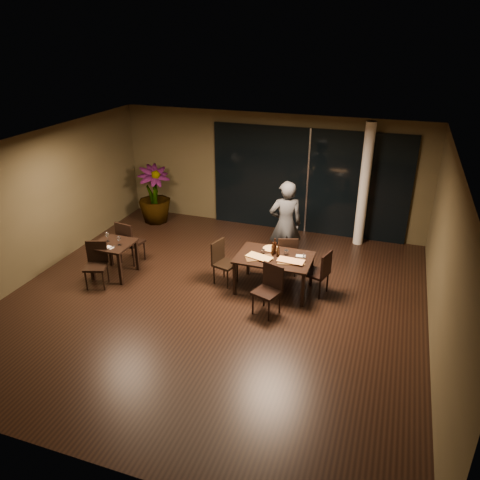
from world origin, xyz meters
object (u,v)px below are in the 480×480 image
side_table (114,249)px  chair_main_near (269,287)px  chair_side_near (97,262)px  potted_plant (154,195)px  chair_main_far (287,254)px  bottle_b (278,250)px  diner (285,224)px  chair_side_far (129,240)px  chair_main_right (320,271)px  chair_main_left (222,260)px  bottle_c (275,246)px  bottle_a (273,249)px  main_table (274,260)px

side_table → chair_main_near: bearing=-5.0°
side_table → chair_side_near: bearing=-104.3°
chair_side_near → potted_plant: potted_plant is taller
chair_main_far → bottle_b: (-0.04, -0.66, 0.38)m
diner → chair_main_far: bearing=87.1°
chair_side_far → chair_main_far: bearing=-160.0°
chair_main_right → bottle_b: bottle_b is taller
diner → chair_main_near: bearing=72.0°
chair_main_left → bottle_b: bearing=-71.0°
chair_main_right → potted_plant: 5.49m
diner → bottle_c: size_ratio=5.84×
chair_main_left → potted_plant: (-2.93, 2.53, 0.26)m
chair_main_near → potted_plant: potted_plant is taller
side_table → chair_main_far: 3.70m
bottle_c → chair_side_near: bearing=-162.5°
chair_main_far → chair_main_left: size_ratio=0.99×
bottle_a → bottle_c: bearing=73.3°
chair_main_left → chair_main_right: bearing=-69.6°
chair_main_right → bottle_c: size_ratio=2.78×
main_table → chair_main_near: size_ratio=1.57×
chair_main_right → diner: (-0.98, 1.01, 0.46)m
bottle_b → bottle_c: bearing=133.2°
bottle_a → chair_side_near: bearing=-163.5°
chair_main_near → bottle_a: bottle_a is taller
chair_main_right → bottle_b: (-0.85, -0.10, 0.36)m
potted_plant → chair_side_near: bearing=-81.6°
chair_side_far → potted_plant: bearing=-65.0°
diner → bottle_a: 1.08m
chair_side_far → diner: size_ratio=0.51×
chair_side_far → potted_plant: (-0.63, 2.40, 0.22)m
chair_main_near → chair_main_right: size_ratio=1.01×
side_table → bottle_a: (3.35, 0.56, 0.27)m
chair_side_near → potted_plant: bearing=79.7°
diner → bottle_b: 1.12m
side_table → bottle_c: bottle_c is taller
side_table → chair_main_far: chair_main_far is taller
chair_main_near → bottle_a: (-0.18, 0.87, 0.36)m
side_table → chair_main_right: (4.31, 0.63, -0.10)m
main_table → chair_side_far: bearing=178.5°
chair_main_right → chair_side_far: size_ratio=0.94×
chair_main_far → chair_side_near: size_ratio=0.97×
chair_main_left → potted_plant: bearing=64.9°
chair_side_far → bottle_a: size_ratio=3.56×
chair_main_far → chair_side_near: (-3.62, -1.65, 0.01)m
side_table → chair_main_near: size_ratio=0.84×
chair_main_right → bottle_a: bearing=-70.0°
main_table → chair_main_left: 1.11m
bottle_a → bottle_c: (0.02, 0.07, 0.03)m
chair_main_far → potted_plant: potted_plant is taller
chair_main_near → chair_main_left: (-1.23, 0.77, -0.02)m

